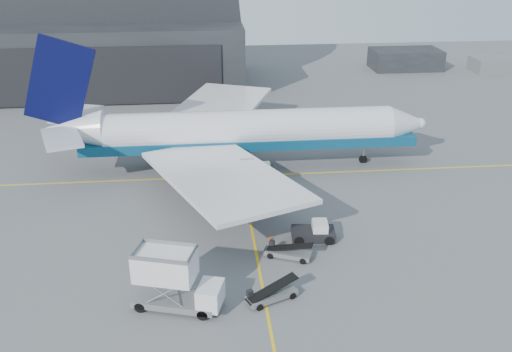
{
  "coord_description": "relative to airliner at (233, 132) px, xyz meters",
  "views": [
    {
      "loc": [
        -4.41,
        -42.43,
        27.72
      ],
      "look_at": [
        0.69,
        9.7,
        4.5
      ],
      "focal_mm": 40.0,
      "sensor_mm": 36.0,
      "label": 1
    }
  ],
  "objects": [
    {
      "name": "taxi_lines",
      "position": [
        0.78,
        -10.02,
        -4.71
      ],
      "size": [
        80.0,
        42.12,
        0.02
      ],
      "color": "yellow",
      "rests_on": "ground"
    },
    {
      "name": "belt_loader_a",
      "position": [
        1.27,
        -27.54,
        -4.19
      ],
      "size": [
        4.48,
        2.99,
        1.71
      ],
      "rotation": [
        0.0,
        0.0,
        0.41
      ],
      "color": "slate",
      "rests_on": "ground"
    },
    {
      "name": "ground",
      "position": [
        0.78,
        -22.69,
        -4.72
      ],
      "size": [
        200.0,
        200.0,
        0.0
      ],
      "primitive_type": "plane",
      "color": "#565659",
      "rests_on": "ground"
    },
    {
      "name": "catering_truck",
      "position": [
        -6.38,
        -27.64,
        -2.28
      ],
      "size": [
        7.46,
        4.47,
        4.83
      ],
      "rotation": [
        0.0,
        0.0,
        -0.29
      ],
      "color": "slate",
      "rests_on": "ground"
    },
    {
      "name": "hangar",
      "position": [
        -21.22,
        42.26,
        4.82
      ],
      "size": [
        50.0,
        28.3,
        28.0
      ],
      "color": "black",
      "rests_on": "ground"
    },
    {
      "name": "distant_bldg_a",
      "position": [
        38.78,
        49.31,
        -4.72
      ],
      "size": [
        14.0,
        8.0,
        4.0
      ],
      "primitive_type": "cube",
      "color": "black",
      "rests_on": "ground"
    },
    {
      "name": "pushback_tug",
      "position": [
        6.58,
        -18.28,
        -4.01
      ],
      "size": [
        4.28,
        2.74,
        1.89
      ],
      "rotation": [
        0.0,
        0.0,
        -0.09
      ],
      "color": "black",
      "rests_on": "ground"
    },
    {
      "name": "traffic_cone",
      "position": [
        2.3,
        -18.22,
        -4.48
      ],
      "size": [
        0.36,
        0.36,
        0.52
      ],
      "color": "#F73807",
      "rests_on": "ground"
    },
    {
      "name": "distant_bldg_b",
      "position": [
        55.78,
        45.31,
        -4.72
      ],
      "size": [
        8.0,
        6.0,
        2.8
      ],
      "primitive_type": "cube",
      "color": "slate",
      "rests_on": "ground"
    },
    {
      "name": "belt_loader_b",
      "position": [
        3.55,
        -21.28,
        -4.2
      ],
      "size": [
        4.43,
        2.9,
        1.68
      ],
      "rotation": [
        0.0,
        0.0,
        -0.4
      ],
      "color": "slate",
      "rests_on": "ground"
    },
    {
      "name": "airliner",
      "position": [
        0.0,
        0.0,
        0.0
      ],
      "size": [
        48.08,
        46.63,
        16.87
      ],
      "color": "white",
      "rests_on": "ground"
    }
  ]
}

